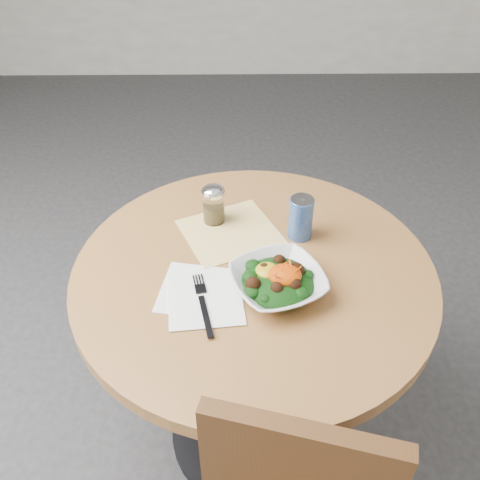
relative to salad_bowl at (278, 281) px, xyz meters
The scene contains 8 objects.
ground 0.79m from the salad_bowl, 124.71° to the left, with size 6.00×6.00×0.00m, color #2D2D2F.
table 0.25m from the salad_bowl, 124.71° to the left, with size 0.90×0.90×0.75m.
cloth_napkin 0.25m from the salad_bowl, 117.04° to the left, with size 0.24×0.22×0.00m, color orange.
paper_napkins 0.18m from the salad_bowl, behind, with size 0.21×0.23×0.00m.
salad_bowl is the anchor object (origin of this frame).
fork 0.18m from the salad_bowl, 166.35° to the right, with size 0.06×0.20×0.00m.
spice_shaker 0.31m from the salad_bowl, 119.92° to the left, with size 0.06×0.06×0.11m.
beverage_can 0.22m from the salad_bowl, 70.63° to the left, with size 0.06×0.06×0.12m.
Camera 1 is at (-0.05, -0.97, 1.65)m, focal length 40.00 mm.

